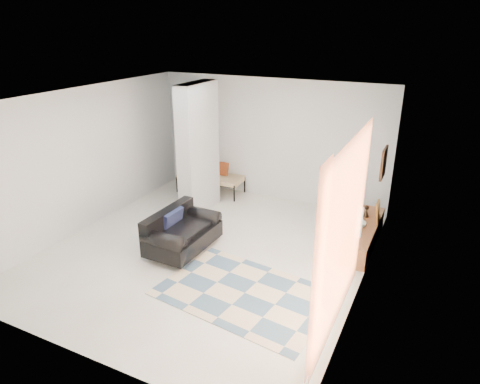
% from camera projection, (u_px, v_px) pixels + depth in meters
% --- Properties ---
extents(floor, '(6.00, 6.00, 0.00)m').
position_uv_depth(floor, '(207.00, 251.00, 7.88)').
color(floor, beige).
rests_on(floor, ground).
extents(ceiling, '(6.00, 6.00, 0.00)m').
position_uv_depth(ceiling, '(202.00, 98.00, 6.85)').
color(ceiling, white).
rests_on(ceiling, wall_back).
extents(wall_back, '(6.00, 0.00, 6.00)m').
position_uv_depth(wall_back, '(271.00, 140.00, 9.87)').
color(wall_back, silver).
rests_on(wall_back, ground).
extents(wall_front, '(6.00, 0.00, 6.00)m').
position_uv_depth(wall_front, '(72.00, 261.00, 4.86)').
color(wall_front, silver).
rests_on(wall_front, ground).
extents(wall_left, '(0.00, 6.00, 6.00)m').
position_uv_depth(wall_left, '(85.00, 159.00, 8.49)').
color(wall_left, silver).
rests_on(wall_left, ground).
extents(wall_right, '(0.00, 6.00, 6.00)m').
position_uv_depth(wall_right, '(368.00, 208.00, 6.25)').
color(wall_right, silver).
rests_on(wall_right, ground).
extents(partition_column, '(0.35, 1.20, 2.80)m').
position_uv_depth(partition_column, '(198.00, 149.00, 9.15)').
color(partition_column, '#B2B7BA').
rests_on(partition_column, floor).
extents(hallway_door, '(0.85, 0.06, 2.04)m').
position_uv_depth(hallway_door, '(193.00, 146.00, 10.83)').
color(hallway_door, silver).
rests_on(hallway_door, floor).
extents(curtain, '(0.00, 2.55, 2.55)m').
position_uv_depth(curtain, '(344.00, 237.00, 5.30)').
color(curtain, '#FF7A43').
rests_on(curtain, wall_right).
extents(wall_art, '(0.04, 0.45, 0.55)m').
position_uv_depth(wall_art, '(384.00, 163.00, 7.43)').
color(wall_art, '#3F2211').
rests_on(wall_art, wall_right).
extents(media_console, '(0.45, 1.99, 0.80)m').
position_uv_depth(media_console, '(363.00, 235.00, 8.05)').
color(media_console, brown).
rests_on(media_console, floor).
extents(loveseat, '(0.88, 1.48, 0.76)m').
position_uv_depth(loveseat, '(180.00, 232.00, 7.80)').
color(loveseat, silver).
rests_on(loveseat, floor).
extents(daybed, '(1.62, 0.74, 0.77)m').
position_uv_depth(daybed, '(210.00, 175.00, 10.51)').
color(daybed, black).
rests_on(daybed, floor).
extents(area_rug, '(2.79, 2.04, 0.01)m').
position_uv_depth(area_rug, '(245.00, 293.00, 6.64)').
color(area_rug, beige).
rests_on(area_rug, floor).
extents(cylinder_lamp, '(0.10, 0.10, 0.56)m').
position_uv_depth(cylinder_lamp, '(359.00, 222.00, 7.45)').
color(cylinder_lamp, beige).
rests_on(cylinder_lamp, media_console).
extents(bronze_figurine, '(0.12, 0.12, 0.24)m').
position_uv_depth(bronze_figurine, '(366.00, 211.00, 8.28)').
color(bronze_figurine, black).
rests_on(bronze_figurine, media_console).
extents(vase, '(0.19, 0.19, 0.20)m').
position_uv_depth(vase, '(361.00, 222.00, 7.88)').
color(vase, silver).
rests_on(vase, media_console).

